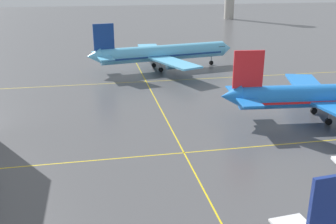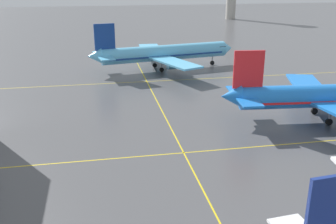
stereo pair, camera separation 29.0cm
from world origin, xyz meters
name	(u,v)px [view 2 (the right image)]	position (x,y,z in m)	size (l,w,h in m)	color
airliner_second_row	(333,96)	(27.47, 44.52, 4.12)	(38.86, 33.37, 12.07)	blue
airliner_third_row	(164,53)	(5.97, 85.88, 4.20)	(39.44, 33.58, 12.30)	#5BB7E5
taxiway_markings	(184,153)	(0.00, 36.25, 0.00)	(124.10, 126.24, 0.01)	yellow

